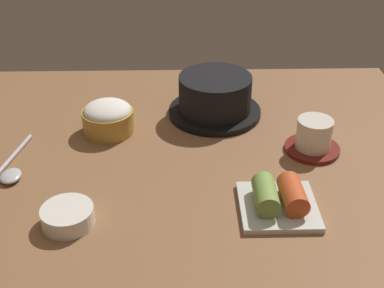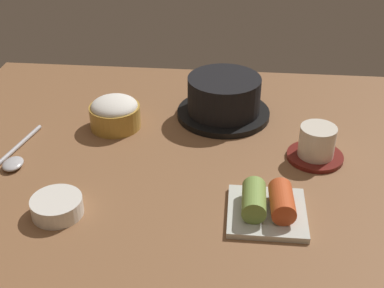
# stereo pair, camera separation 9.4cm
# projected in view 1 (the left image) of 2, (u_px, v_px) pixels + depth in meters

# --- Properties ---
(dining_table) EXTENTS (1.00, 0.76, 0.02)m
(dining_table) POSITION_uv_depth(u_px,v_px,m) (181.00, 156.00, 0.98)
(dining_table) COLOR brown
(dining_table) RESTS_ON ground
(stone_pot) EXTENTS (0.19, 0.19, 0.09)m
(stone_pot) POSITION_uv_depth(u_px,v_px,m) (214.00, 96.00, 1.08)
(stone_pot) COLOR black
(stone_pot) RESTS_ON dining_table
(rice_bowl) EXTENTS (0.10, 0.10, 0.06)m
(rice_bowl) POSITION_uv_depth(u_px,v_px,m) (107.00, 117.00, 1.03)
(rice_bowl) COLOR #B78C38
(rice_bowl) RESTS_ON dining_table
(tea_cup_with_saucer) EXTENTS (0.10, 0.10, 0.07)m
(tea_cup_with_saucer) POSITION_uv_depth(u_px,v_px,m) (313.00, 136.00, 0.97)
(tea_cup_with_saucer) COLOR maroon
(tea_cup_with_saucer) RESTS_ON dining_table
(kimchi_plate) EXTENTS (0.12, 0.12, 0.05)m
(kimchi_plate) POSITION_uv_depth(u_px,v_px,m) (278.00, 199.00, 0.82)
(kimchi_plate) COLOR silver
(kimchi_plate) RESTS_ON dining_table
(side_bowl_near) EXTENTS (0.08, 0.08, 0.03)m
(side_bowl_near) POSITION_uv_depth(u_px,v_px,m) (67.00, 216.00, 0.80)
(side_bowl_near) COLOR white
(side_bowl_near) RESTS_ON dining_table
(spoon) EXTENTS (0.05, 0.16, 0.01)m
(spoon) POSITION_uv_depth(u_px,v_px,m) (11.00, 170.00, 0.92)
(spoon) COLOR #B7B7BC
(spoon) RESTS_ON dining_table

